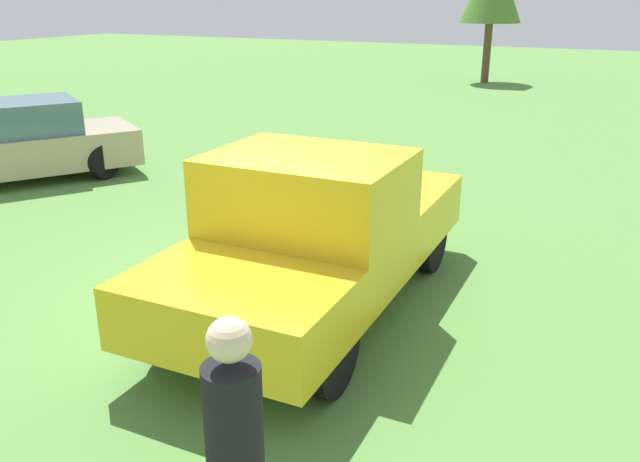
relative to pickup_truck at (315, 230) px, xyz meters
The scene contains 4 objects.
ground_plane 1.17m from the pickup_truck, 87.59° to the left, with size 80.00×80.00×0.00m, color #54843D.
pickup_truck is the anchor object (origin of this frame).
sedan_near 7.91m from the pickup_truck, 72.18° to the left, with size 4.70×3.93×1.49m.
person_bystander 3.75m from the pickup_truck, 160.23° to the right, with size 0.45×0.45×1.83m.
Camera 1 is at (-5.98, -3.65, 3.36)m, focal length 36.71 mm.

